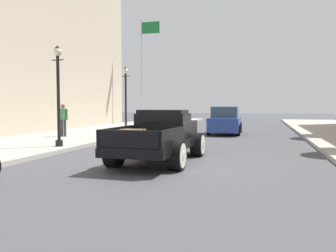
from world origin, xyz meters
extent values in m
plane|color=#47474C|center=(0.00, 0.00, 0.00)|extent=(140.00, 140.00, 0.00)
cube|color=black|center=(-0.60, 0.38, 0.54)|extent=(1.89, 4.94, 0.24)
cube|color=black|center=(-0.59, 0.73, 1.06)|extent=(1.59, 1.14, 0.80)
cube|color=black|center=(-0.59, 0.68, 1.52)|extent=(1.46, 0.97, 0.12)
cube|color=#3D4C5B|center=(-0.58, 1.30, 1.22)|extent=(1.33, 0.07, 0.44)
cube|color=black|center=(-0.56, 2.03, 0.92)|extent=(1.36, 1.53, 0.52)
cube|color=silver|center=(-0.54, 2.83, 0.90)|extent=(0.68, 0.12, 0.47)
cube|color=black|center=(-0.64, -1.02, 0.68)|extent=(1.74, 2.14, 0.04)
cube|color=black|center=(-1.45, -0.99, 0.90)|extent=(0.14, 2.10, 0.44)
cube|color=black|center=(0.17, -1.04, 0.90)|extent=(0.14, 2.10, 0.44)
cube|color=black|center=(-0.67, -2.03, 0.90)|extent=(1.62, 0.12, 0.44)
cube|color=black|center=(-0.61, -0.01, 0.90)|extent=(1.62, 0.12, 0.44)
cylinder|color=black|center=(-1.46, 1.75, 0.40)|extent=(0.38, 0.81, 0.80)
cylinder|color=silver|center=(-1.65, 1.76, 0.40)|extent=(0.03, 0.66, 0.66)
cylinder|color=silver|center=(-1.66, 1.76, 0.40)|extent=(0.03, 0.24, 0.24)
cylinder|color=black|center=(0.33, 1.71, 0.40)|extent=(0.38, 0.81, 0.80)
cylinder|color=silver|center=(0.52, 1.70, 0.40)|extent=(0.03, 0.66, 0.66)
cylinder|color=silver|center=(0.53, 1.70, 0.40)|extent=(0.03, 0.24, 0.24)
cylinder|color=black|center=(-1.53, -0.94, 0.40)|extent=(0.38, 0.81, 0.80)
cylinder|color=silver|center=(-1.72, -0.93, 0.40)|extent=(0.03, 0.66, 0.66)
cylinder|color=silver|center=(-1.73, -0.93, 0.40)|extent=(0.03, 0.24, 0.24)
cylinder|color=black|center=(0.26, -0.99, 0.40)|extent=(0.38, 0.81, 0.80)
cylinder|color=silver|center=(0.44, -0.99, 0.40)|extent=(0.03, 0.66, 0.66)
cylinder|color=silver|center=(0.45, -0.99, 0.40)|extent=(0.03, 0.24, 0.24)
cube|color=olive|center=(-0.83, -1.36, 0.90)|extent=(0.61, 0.46, 0.40)
cube|color=#3D2D1E|center=(-0.83, -1.36, 0.90)|extent=(0.62, 0.07, 0.42)
cube|color=#2D2D33|center=(-0.41, -0.72, 0.84)|extent=(0.47, 0.36, 0.28)
cube|color=#284293|center=(0.27, 11.33, 0.61)|extent=(1.83, 4.34, 0.80)
cube|color=#384C5B|center=(0.27, 11.18, 1.33)|extent=(1.57, 2.04, 0.64)
cylinder|color=black|center=(-0.59, 12.60, 0.33)|extent=(0.24, 0.67, 0.66)
cylinder|color=black|center=(1.06, 12.64, 0.33)|extent=(0.24, 0.67, 0.66)
cylinder|color=black|center=(-0.53, 10.02, 0.33)|extent=(0.24, 0.67, 0.66)
cylinder|color=black|center=(1.12, 10.06, 0.33)|extent=(0.24, 0.67, 0.66)
cylinder|color=#333338|center=(-7.39, 5.72, 0.58)|extent=(0.14, 0.14, 0.86)
cylinder|color=#333338|center=(-7.21, 5.72, 0.58)|extent=(0.14, 0.14, 0.86)
cube|color=#387A47|center=(-7.30, 5.72, 1.29)|extent=(0.36, 0.22, 0.56)
cylinder|color=#387A47|center=(-7.52, 5.72, 1.26)|extent=(0.09, 0.09, 0.54)
cylinder|color=#387A47|center=(-7.08, 5.72, 1.26)|extent=(0.09, 0.09, 0.54)
sphere|color=brown|center=(-7.30, 5.72, 1.69)|extent=(0.22, 0.22, 0.22)
cylinder|color=black|center=(-5.10, 1.91, 0.27)|extent=(0.28, 0.28, 0.24)
cylinder|color=black|center=(-5.10, 1.91, 1.99)|extent=(0.12, 0.12, 3.20)
cylinder|color=black|center=(-5.10, 1.91, 3.44)|extent=(0.50, 0.04, 0.04)
sphere|color=silver|center=(-5.10, 1.91, 3.75)|extent=(0.32, 0.32, 0.32)
cone|color=black|center=(-5.10, 1.91, 3.93)|extent=(0.24, 0.24, 0.14)
cylinder|color=black|center=(-5.39, 9.37, 0.27)|extent=(0.28, 0.28, 0.24)
cylinder|color=black|center=(-5.39, 9.37, 1.99)|extent=(0.12, 0.12, 3.20)
cylinder|color=black|center=(-5.39, 9.37, 3.44)|extent=(0.50, 0.04, 0.04)
sphere|color=silver|center=(-5.39, 9.37, 3.75)|extent=(0.32, 0.32, 0.32)
cone|color=black|center=(-5.39, 9.37, 3.93)|extent=(0.24, 0.24, 0.14)
cylinder|color=#B2B2B7|center=(-7.95, 19.36, 4.65)|extent=(0.12, 0.12, 9.00)
sphere|color=gold|center=(-7.95, 19.36, 9.23)|extent=(0.16, 0.16, 0.16)
cube|color=#196633|center=(-7.09, 19.36, 8.50)|extent=(1.60, 0.03, 1.00)
camera|label=1|loc=(2.43, -9.78, 1.71)|focal=37.08mm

